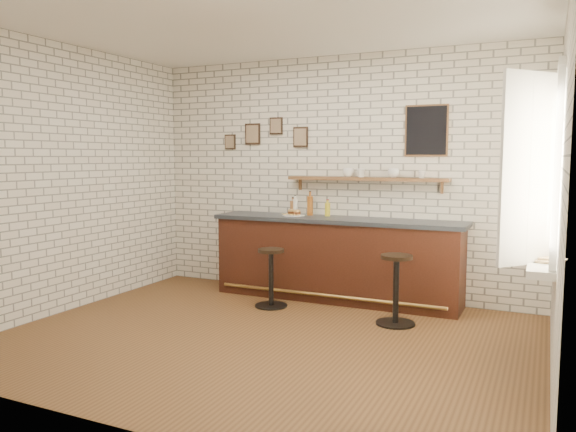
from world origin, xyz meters
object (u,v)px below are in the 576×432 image
shelf_cup_d (422,174)px  book_lower (539,260)px  bitters_bottle_amber (310,205)px  bar_stool_right (396,287)px  ciabatta_sandwich (294,212)px  sandwich_plate (294,215)px  bitters_bottle_white (295,207)px  condiment_bottle_yellow (328,209)px  shelf_cup_a (348,173)px  shelf_cup_b (361,173)px  book_upper (540,257)px  bar_counter (336,259)px  bar_stool_left (271,276)px  shelf_cup_c (394,173)px  bitters_bottle_brown (293,207)px

shelf_cup_d → book_lower: size_ratio=0.39×
bitters_bottle_amber → bar_stool_right: (1.33, -0.85, -0.74)m
ciabatta_sandwich → sandwich_plate: bearing=180.0°
sandwich_plate → bitters_bottle_white: bitters_bottle_white is taller
condiment_bottle_yellow → shelf_cup_a: 0.52m
shelf_cup_b → shelf_cup_d: size_ratio=1.20×
sandwich_plate → bitters_bottle_amber: bearing=37.9°
condiment_bottle_yellow → bar_stool_right: bearing=-37.9°
bar_stool_right → book_upper: book_upper is taller
shelf_cup_a → shelf_cup_d: shelf_cup_a is taller
bar_counter → book_upper: bearing=-34.7°
sandwich_plate → bitters_bottle_white: size_ratio=1.10×
shelf_cup_a → bar_counter: bearing=-125.1°
bitters_bottle_white → shelf_cup_a: 0.82m
bitters_bottle_amber → book_upper: bearing=-32.6°
bitters_bottle_white → book_upper: (2.89, -1.72, -0.15)m
bitters_bottle_amber → bar_stool_left: (-0.17, -0.77, -0.77)m
bitters_bottle_amber → shelf_cup_a: (0.48, 0.06, 0.42)m
ciabatta_sandwich → bar_stool_left: 0.94m
shelf_cup_c → shelf_cup_d: size_ratio=1.48×
bar_stool_right → shelf_cup_d: size_ratio=7.92×
condiment_bottle_yellow → sandwich_plate: bearing=-162.2°
bitters_bottle_white → shelf_cup_d: 1.64m
shelf_cup_c → shelf_cup_d: shelf_cup_c is taller
shelf_cup_a → book_upper: shelf_cup_a is taller
ciabatta_sandwich → bitters_bottle_amber: size_ratio=0.67×
ciabatta_sandwich → shelf_cup_a: bearing=16.7°
shelf_cup_a → book_lower: bearing=-53.3°
book_upper → ciabatta_sandwich: bearing=156.5°
sandwich_plate → bitters_bottle_brown: bearing=118.9°
bitters_bottle_brown → ciabatta_sandwich: bearing=-58.1°
bar_counter → bitters_bottle_white: 0.87m
book_upper → shelf_cup_d: bearing=131.9°
bitters_bottle_brown → shelf_cup_c: shelf_cup_c is taller
ciabatta_sandwich → shelf_cup_b: 0.97m
bitters_bottle_amber → ciabatta_sandwich: bearing=-140.6°
condiment_bottle_yellow → bar_stool_left: condiment_bottle_yellow is taller
bar_stool_left → bar_stool_right: 1.50m
condiment_bottle_yellow → bitters_bottle_brown: bearing=180.0°
bar_counter → book_lower: size_ratio=12.96×
bar_counter → ciabatta_sandwich: size_ratio=14.85×
ciabatta_sandwich → shelf_cup_d: (1.54, 0.19, 0.49)m
shelf_cup_a → shelf_cup_c: (0.57, 0.00, 0.00)m
shelf_cup_a → shelf_cup_b: 0.16m
shelf_cup_a → bar_stool_left: bearing=-141.9°
sandwich_plate → shelf_cup_c: size_ratio=2.04×
bar_stool_left → shelf_cup_c: (1.22, 0.83, 1.19)m
bitters_bottle_brown → book_lower: 3.41m
bar_counter → shelf_cup_a: size_ratio=22.68×
bar_stool_right → shelf_cup_d: (0.05, 0.91, 1.15)m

